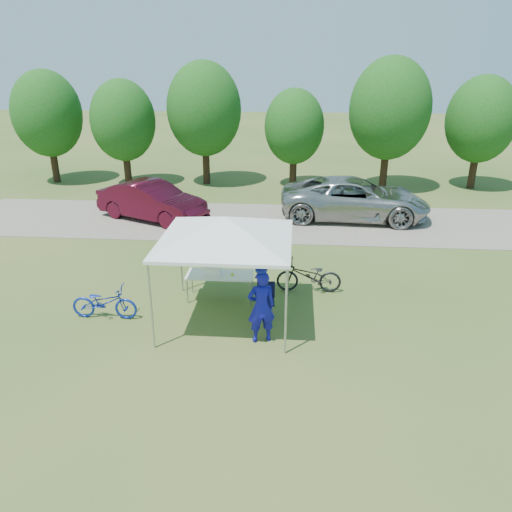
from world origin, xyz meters
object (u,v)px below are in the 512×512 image
Objects in this scene: folding_table at (220,276)px; bike_dark at (309,276)px; cyclist at (261,307)px; bike_blue at (104,302)px; cooler at (212,268)px; minivan at (355,199)px; sedan at (152,201)px; folding_chair at (266,296)px.

bike_dark is (2.43, 0.65, -0.22)m from folding_table.
cyclist reaches higher than bike_blue.
cyclist is at bearing -54.64° from cooler.
bike_dark is at bearing -130.86° from cyclist.
cyclist is 10.26m from minivan.
cooler is (-0.21, 0.00, 0.23)m from folding_table.
minivan is (4.61, 7.68, -0.08)m from cooler.
sedan is at bearing -78.43° from cyclist.
cooler is 0.11× the size of sedan.
folding_chair is 0.19× the size of sedan.
bike_dark is at bearing 47.58° from folding_chair.
minivan is (7.18, 8.98, 0.41)m from bike_blue.
cooler is 7.79m from sedan.
cooler reaches higher than folding_table.
folding_chair is 4.10m from bike_blue.
sedan reaches higher than cooler.
bike_dark is at bearing -69.52° from bike_blue.
bike_blue is 11.51m from minivan.
bike_blue reaches higher than folding_table.
bike_blue is at bearing -28.77° from cyclist.
bike_dark is (1.16, 2.73, -0.41)m from cyclist.
cooler is at bearing 180.00° from folding_table.
bike_dark is (2.64, 0.65, -0.45)m from cooler.
cooler is at bearing -63.24° from bike_blue.
bike_dark is at bearing -110.20° from sedan.
folding_chair is at bearing -38.00° from bike_dark.
minivan is at bearing -38.71° from bike_blue.
cooler is at bearing -127.60° from sedan.
folding_table is 2.52m from bike_dark.
bike_blue is at bearing -147.97° from sedan.
folding_table is at bearing -65.02° from bike_blue.
folding_chair is at bearing -28.45° from cooler.
sedan is at bearing 7.04° from bike_blue.
sedan reaches higher than bike_dark.
bike_dark is (1.13, 1.47, -0.05)m from folding_chair.
sedan is (-6.23, 6.25, 0.30)m from bike_dark.
folding_chair is 0.49× the size of bike_dark.
sedan is (-5.10, 7.72, 0.26)m from folding_chair.
cooler is at bearing -72.49° from cyclist.
folding_table is at bearing 0.00° from cooler.
bike_dark is 7.31m from minivan.
bike_dark reaches higher than folding_table.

